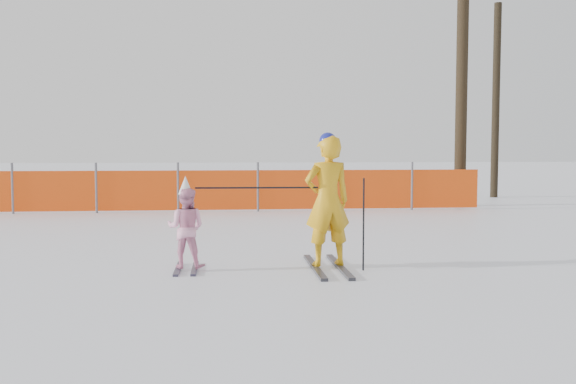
# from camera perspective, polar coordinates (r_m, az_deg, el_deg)

# --- Properties ---
(ground) EXTENTS (120.00, 120.00, 0.00)m
(ground) POSITION_cam_1_polar(r_m,az_deg,el_deg) (8.64, 0.32, -6.86)
(ground) COLOR white
(ground) RESTS_ON ground
(adult) EXTENTS (0.71, 1.73, 1.83)m
(adult) POSITION_cam_1_polar(r_m,az_deg,el_deg) (8.60, 3.53, -0.82)
(adult) COLOR black
(adult) RESTS_ON ground
(child) EXTENTS (0.59, 0.92, 1.25)m
(child) POSITION_cam_1_polar(r_m,az_deg,el_deg) (8.61, -9.06, -3.10)
(child) COLOR black
(child) RESTS_ON ground
(ski_poles) EXTENTS (2.22, 0.29, 1.23)m
(ski_poles) POSITION_cam_1_polar(r_m,az_deg,el_deg) (8.48, 1.29, -1.02)
(ski_poles) COLOR black
(ski_poles) RESTS_ON ground
(safety_fence) EXTENTS (15.79, 0.06, 1.25)m
(safety_fence) POSITION_cam_1_polar(r_m,az_deg,el_deg) (16.29, -10.42, 0.16)
(safety_fence) COLOR #595960
(safety_fence) RESTS_ON ground
(tree_trunks) EXTENTS (2.51, 3.13, 6.24)m
(tree_trunks) POSITION_cam_1_polar(r_m,az_deg,el_deg) (19.80, 16.36, 7.71)
(tree_trunks) COLOR black
(tree_trunks) RESTS_ON ground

